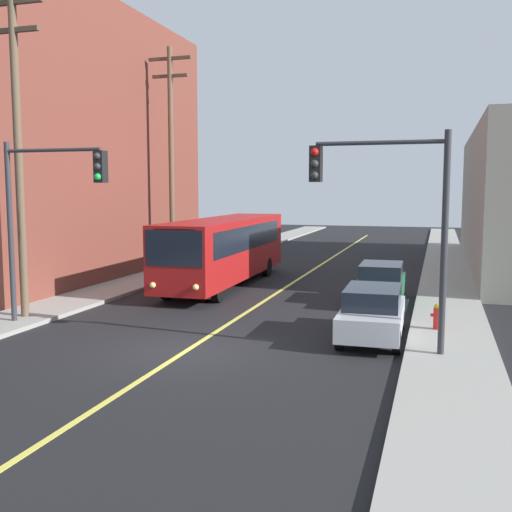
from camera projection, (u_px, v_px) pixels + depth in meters
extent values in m
plane|color=black|center=(187.00, 351.00, 17.21)|extent=(120.00, 120.00, 0.00)
cube|color=gray|center=(131.00, 284.00, 28.81)|extent=(2.50, 90.00, 0.15)
cube|color=gray|center=(448.00, 300.00, 24.61)|extent=(2.50, 90.00, 0.15)
cube|color=#D8CC4C|center=(301.00, 277.00, 31.47)|extent=(0.16, 60.00, 0.01)
cube|color=brown|center=(43.00, 146.00, 31.94)|extent=(10.00, 18.87, 13.78)
cube|color=black|center=(129.00, 247.00, 31.10)|extent=(0.06, 13.21, 1.30)
cube|color=black|center=(127.00, 185.00, 30.74)|extent=(0.06, 13.21, 1.30)
cube|color=black|center=(126.00, 121.00, 30.39)|extent=(0.06, 13.21, 1.30)
cube|color=black|center=(124.00, 56.00, 30.03)|extent=(0.06, 13.21, 1.30)
cube|color=black|center=(469.00, 240.00, 35.78)|extent=(0.06, 17.26, 1.30)
cube|color=black|center=(471.00, 186.00, 35.43)|extent=(0.06, 17.26, 1.30)
cube|color=maroon|center=(225.00, 248.00, 28.65)|extent=(2.73, 12.04, 2.75)
cube|color=black|center=(174.00, 248.00, 22.88)|extent=(2.35, 0.11, 1.40)
cube|color=black|center=(259.00, 227.00, 34.29)|extent=(2.30, 0.11, 1.10)
cube|color=black|center=(200.00, 236.00, 28.94)|extent=(0.21, 10.20, 1.10)
cube|color=black|center=(250.00, 237.00, 28.25)|extent=(0.21, 10.20, 1.10)
cube|color=orange|center=(174.00, 233.00, 22.82)|extent=(1.79, 0.09, 0.30)
sphere|color=#F9D872|center=(153.00, 285.00, 23.25)|extent=(0.24, 0.24, 0.24)
sphere|color=#F9D872|center=(196.00, 287.00, 22.76)|extent=(0.24, 0.24, 0.24)
cylinder|color=black|center=(167.00, 288.00, 25.10)|extent=(0.31, 1.00, 1.00)
cylinder|color=black|center=(218.00, 290.00, 24.48)|extent=(0.31, 1.00, 1.00)
cylinder|color=black|center=(227.00, 265.00, 32.45)|extent=(0.31, 1.00, 1.00)
cylinder|color=black|center=(267.00, 267.00, 31.83)|extent=(0.31, 1.00, 1.00)
cube|color=#B7B7BC|center=(372.00, 318.00, 18.47)|extent=(1.90, 4.44, 0.70)
cube|color=black|center=(373.00, 297.00, 18.39)|extent=(1.68, 2.50, 0.60)
cylinder|color=black|center=(340.00, 339.00, 17.28)|extent=(0.23, 0.64, 0.64)
cylinder|color=black|center=(397.00, 343.00, 16.86)|extent=(0.23, 0.64, 0.64)
cylinder|color=black|center=(352.00, 317.00, 20.15)|extent=(0.23, 0.64, 0.64)
cylinder|color=black|center=(401.00, 320.00, 19.73)|extent=(0.23, 0.64, 0.64)
cube|color=#196038|center=(381.00, 287.00, 24.30)|extent=(1.89, 4.44, 0.70)
cube|color=black|center=(381.00, 271.00, 24.23)|extent=(1.67, 2.50, 0.60)
cylinder|color=black|center=(357.00, 301.00, 23.12)|extent=(0.23, 0.64, 0.64)
cylinder|color=black|center=(399.00, 303.00, 22.69)|extent=(0.23, 0.64, 0.64)
cylinder|color=black|center=(364.00, 289.00, 25.99)|extent=(0.23, 0.64, 0.64)
cylinder|color=black|center=(402.00, 290.00, 25.56)|extent=(0.23, 0.64, 0.64)
cylinder|color=brown|center=(18.00, 155.00, 20.58)|extent=(0.28, 0.28, 11.24)
cube|color=#4C3D2D|center=(12.00, 2.00, 20.02)|extent=(2.40, 0.16, 0.16)
cube|color=#4C3D2D|center=(13.00, 30.00, 20.12)|extent=(2.00, 0.16, 0.16)
cylinder|color=brown|center=(171.00, 161.00, 32.28)|extent=(0.28, 0.28, 11.90)
cube|color=#4C3D2D|center=(170.00, 58.00, 31.69)|extent=(2.40, 0.16, 0.16)
cube|color=#4C3D2D|center=(170.00, 76.00, 31.79)|extent=(2.00, 0.16, 0.16)
cylinder|color=#2D2D33|center=(11.00, 233.00, 20.15)|extent=(0.18, 0.18, 6.00)
cylinder|color=#2D2D33|center=(52.00, 150.00, 19.35)|extent=(3.50, 0.12, 0.12)
cube|color=black|center=(101.00, 167.00, 18.90)|extent=(0.32, 0.36, 1.00)
sphere|color=#2D2D2D|center=(97.00, 156.00, 18.69)|extent=(0.22, 0.22, 0.22)
sphere|color=#2D2D2D|center=(97.00, 167.00, 18.72)|extent=(0.22, 0.22, 0.22)
sphere|color=green|center=(98.00, 177.00, 18.76)|extent=(0.22, 0.22, 0.22)
cylinder|color=#2D2D33|center=(444.00, 244.00, 16.01)|extent=(0.18, 0.18, 6.00)
cylinder|color=#2D2D33|center=(380.00, 143.00, 16.22)|extent=(3.50, 0.12, 0.12)
cube|color=black|center=(316.00, 164.00, 16.79)|extent=(0.32, 0.36, 1.00)
sphere|color=red|center=(315.00, 152.00, 16.57)|extent=(0.22, 0.22, 0.22)
sphere|color=#2D2D2D|center=(315.00, 164.00, 16.61)|extent=(0.22, 0.22, 0.22)
sphere|color=#2D2D2D|center=(314.00, 175.00, 16.64)|extent=(0.22, 0.22, 0.22)
cylinder|color=red|center=(437.00, 318.00, 19.17)|extent=(0.26, 0.26, 0.70)
sphere|color=gold|center=(438.00, 307.00, 19.13)|extent=(0.24, 0.24, 0.24)
cylinder|color=red|center=(432.00, 315.00, 19.21)|extent=(0.12, 0.10, 0.10)
cylinder|color=red|center=(443.00, 316.00, 19.11)|extent=(0.12, 0.10, 0.10)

